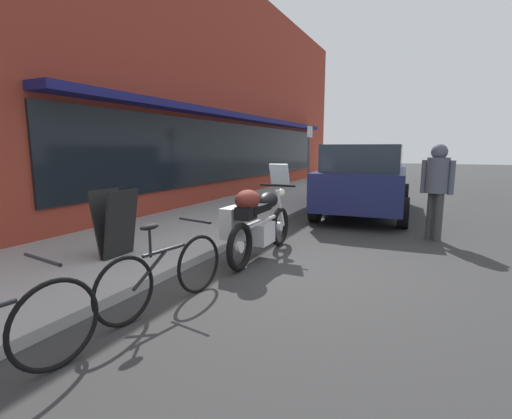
% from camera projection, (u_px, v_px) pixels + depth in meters
% --- Properties ---
extents(ground_plane, '(80.00, 80.00, 0.00)m').
position_uv_depth(ground_plane, '(295.00, 267.00, 5.26)').
color(ground_plane, '#2F2F2F').
extents(storefront_building, '(20.81, 0.90, 7.06)m').
position_uv_depth(storefront_building, '(235.00, 94.00, 12.29)').
color(storefront_building, maroon).
rests_on(storefront_building, ground_plane).
extents(sidewalk_curb, '(30.00, 2.96, 0.12)m').
position_uv_depth(sidewalk_curb, '(305.00, 190.00, 14.46)').
color(sidewalk_curb, '#989898').
rests_on(sidewalk_curb, ground_plane).
extents(touring_motorcycle, '(2.15, 0.66, 1.41)m').
position_uv_depth(touring_motorcycle, '(257.00, 219.00, 5.57)').
color(touring_motorcycle, black).
rests_on(touring_motorcycle, ground_plane).
extents(parked_bicycle, '(1.68, 0.48, 0.93)m').
position_uv_depth(parked_bicycle, '(165.00, 273.00, 3.89)').
color(parked_bicycle, black).
rests_on(parked_bicycle, ground_plane).
extents(parked_minivan, '(5.00, 2.34, 1.74)m').
position_uv_depth(parked_minivan, '(366.00, 178.00, 9.43)').
color(parked_minivan, '#191E4C').
rests_on(parked_minivan, ground_plane).
extents(pedestrian_walking, '(0.45, 0.55, 1.74)m').
position_uv_depth(pedestrian_walking, '(437.00, 180.00, 6.68)').
color(pedestrian_walking, '#363636').
rests_on(pedestrian_walking, ground_plane).
extents(sandwich_board_sign, '(0.55, 0.42, 0.97)m').
position_uv_depth(sandwich_board_sign, '(115.00, 223.00, 5.31)').
color(sandwich_board_sign, black).
rests_on(sandwich_board_sign, sidewalk_curb).
extents(parking_sign_pole, '(0.44, 0.07, 2.22)m').
position_uv_depth(parking_sign_pole, '(309.00, 156.00, 11.02)').
color(parking_sign_pole, '#59595B').
rests_on(parking_sign_pole, sidewalk_curb).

